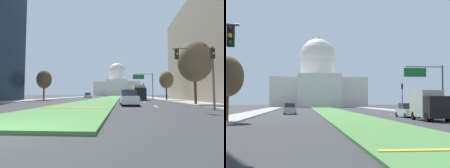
# 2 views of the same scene
# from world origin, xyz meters

# --- Properties ---
(ground_plane) EXTENTS (282.54, 282.54, 0.00)m
(ground_plane) POSITION_xyz_m (0.00, 64.21, 0.00)
(ground_plane) COLOR #333335
(grass_median) EXTENTS (6.34, 115.58, 0.14)m
(grass_median) POSITION_xyz_m (0.00, 57.79, 0.07)
(grass_median) COLOR #4C8442
(grass_median) RESTS_ON ground_plane
(median_curb_nose) EXTENTS (5.70, 0.50, 0.04)m
(median_curb_nose) POSITION_xyz_m (0.00, 8.89, 0.16)
(median_curb_nose) COLOR gold
(median_curb_nose) RESTS_ON grass_median
(lane_dashes_right) EXTENTS (0.16, 46.00, 0.01)m
(lane_dashes_right) POSITION_xyz_m (7.53, 34.80, 0.00)
(lane_dashes_right) COLOR silver
(lane_dashes_right) RESTS_ON ground_plane
(sidewalk_left) EXTENTS (4.00, 115.58, 0.15)m
(sidewalk_left) POSITION_xyz_m (-13.88, 51.37, 0.07)
(sidewalk_left) COLOR #9E9991
(sidewalk_left) RESTS_ON ground_plane
(sidewalk_right) EXTENTS (4.00, 115.58, 0.15)m
(sidewalk_right) POSITION_xyz_m (13.88, 51.37, 0.07)
(sidewalk_right) COLOR #9E9991
(sidewalk_right) RESTS_ON ground_plane
(capitol_building) EXTENTS (33.88, 29.56, 26.72)m
(capitol_building) POSITION_xyz_m (0.00, 127.66, 8.47)
(capitol_building) COLOR silver
(capitol_building) RESTS_ON ground_plane
(traffic_light_near_right) EXTENTS (3.34, 0.35, 5.20)m
(traffic_light_near_right) POSITION_xyz_m (10.54, 8.88, 3.80)
(traffic_light_near_right) COLOR #515456
(traffic_light_near_right) RESTS_ON ground_plane
(traffic_light_far_right) EXTENTS (0.28, 0.35, 5.20)m
(traffic_light_far_right) POSITION_xyz_m (11.38, 54.49, 3.31)
(traffic_light_far_right) COLOR #515456
(traffic_light_far_right) RESTS_ON ground_plane
(overhead_guide_sign) EXTENTS (5.01, 0.20, 6.50)m
(overhead_guide_sign) POSITION_xyz_m (9.80, 37.43, 4.62)
(overhead_guide_sign) COLOR #515456
(overhead_guide_sign) RESTS_ON ground_plane
(street_tree_right_near) EXTENTS (3.86, 3.86, 7.57)m
(street_tree_right_near) POSITION_xyz_m (12.54, 15.13, 5.15)
(street_tree_right_near) COLOR #4C3823
(street_tree_right_near) RESTS_ON ground_plane
(street_tree_left_mid) EXTENTS (3.18, 3.18, 6.46)m
(street_tree_left_mid) POSITION_xyz_m (-12.99, 30.55, 4.44)
(street_tree_left_mid) COLOR #4C3823
(street_tree_left_mid) RESTS_ON ground_plane
(street_tree_right_mid) EXTENTS (2.71, 2.71, 5.82)m
(street_tree_right_mid) POSITION_xyz_m (12.67, 28.60, 4.09)
(street_tree_right_mid) COLOR #4C3823
(street_tree_right_mid) RESTS_ON ground_plane
(sedan_lead_stopped) EXTENTS (2.17, 4.47, 1.80)m
(sedan_lead_stopped) POSITION_xyz_m (4.73, 14.49, 0.84)
(sedan_lead_stopped) COLOR silver
(sedan_lead_stopped) RESTS_ON ground_plane
(sedan_midblock) EXTENTS (2.09, 4.47, 1.80)m
(sedan_midblock) POSITION_xyz_m (7.58, 39.09, 0.84)
(sedan_midblock) COLOR silver
(sedan_midblock) RESTS_ON ground_plane
(sedan_distant) EXTENTS (1.92, 4.15, 1.76)m
(sedan_distant) POSITION_xyz_m (-7.64, 51.78, 0.82)
(sedan_distant) COLOR #BCBCC1
(sedan_distant) RESTS_ON ground_plane
(box_truck_delivery) EXTENTS (2.40, 6.40, 3.20)m
(box_truck_delivery) POSITION_xyz_m (7.59, 31.52, 1.68)
(box_truck_delivery) COLOR black
(box_truck_delivery) RESTS_ON ground_plane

